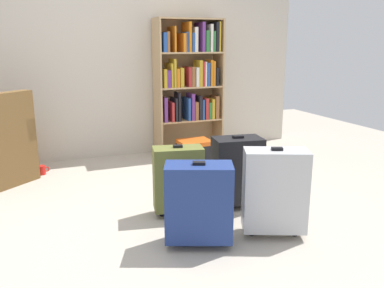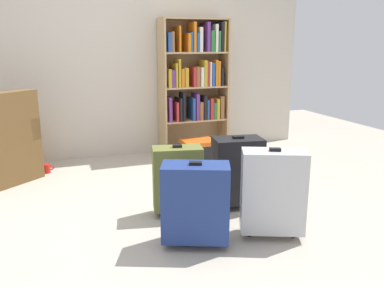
{
  "view_description": "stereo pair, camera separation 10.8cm",
  "coord_description": "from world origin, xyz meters",
  "px_view_note": "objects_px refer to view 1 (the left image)",
  "views": [
    {
      "loc": [
        -0.98,
        -2.9,
        1.35
      ],
      "look_at": [
        0.2,
        0.06,
        0.55
      ],
      "focal_mm": 38.05,
      "sensor_mm": 36.0,
      "label": 1
    },
    {
      "loc": [
        -0.88,
        -2.94,
        1.35
      ],
      "look_at": [
        0.2,
        0.06,
        0.55
      ],
      "focal_mm": 38.05,
      "sensor_mm": 36.0,
      "label": 2
    }
  ],
  "objects_px": {
    "mug": "(42,170)",
    "suitcase_olive": "(178,179)",
    "suitcase_navy_blue": "(198,202)",
    "suitcase_black": "(237,170)",
    "suitcase_silver": "(275,190)",
    "storage_box": "(194,150)",
    "bookshelf": "(190,80)"
  },
  "relations": [
    {
      "from": "suitcase_olive",
      "to": "mug",
      "type": "bearing_deg",
      "value": 123.51
    },
    {
      "from": "suitcase_black",
      "to": "suitcase_silver",
      "type": "height_order",
      "value": "suitcase_silver"
    },
    {
      "from": "suitcase_black",
      "to": "suitcase_navy_blue",
      "type": "relative_size",
      "value": 1.03
    },
    {
      "from": "suitcase_navy_blue",
      "to": "storage_box",
      "type": "bearing_deg",
      "value": 68.64
    },
    {
      "from": "suitcase_olive",
      "to": "suitcase_navy_blue",
      "type": "bearing_deg",
      "value": -95.18
    },
    {
      "from": "mug",
      "to": "suitcase_navy_blue",
      "type": "height_order",
      "value": "suitcase_navy_blue"
    },
    {
      "from": "bookshelf",
      "to": "suitcase_olive",
      "type": "bearing_deg",
      "value": -114.22
    },
    {
      "from": "bookshelf",
      "to": "suitcase_navy_blue",
      "type": "relative_size",
      "value": 2.74
    },
    {
      "from": "storage_box",
      "to": "suitcase_navy_blue",
      "type": "relative_size",
      "value": 0.62
    },
    {
      "from": "bookshelf",
      "to": "storage_box",
      "type": "xyz_separation_m",
      "value": [
        -0.09,
        -0.38,
        -0.77
      ]
    },
    {
      "from": "bookshelf",
      "to": "suitcase_silver",
      "type": "distance_m",
      "value": 2.45
    },
    {
      "from": "mug",
      "to": "suitcase_silver",
      "type": "bearing_deg",
      "value": -54.43
    },
    {
      "from": "mug",
      "to": "suitcase_olive",
      "type": "xyz_separation_m",
      "value": [
        0.98,
        -1.49,
        0.25
      ]
    },
    {
      "from": "suitcase_black",
      "to": "suitcase_silver",
      "type": "xyz_separation_m",
      "value": [
        -0.0,
        -0.57,
        0.02
      ]
    },
    {
      "from": "storage_box",
      "to": "suitcase_black",
      "type": "bearing_deg",
      "value": -97.72
    },
    {
      "from": "suitcase_black",
      "to": "suitcase_navy_blue",
      "type": "bearing_deg",
      "value": -137.83
    },
    {
      "from": "suitcase_silver",
      "to": "bookshelf",
      "type": "bearing_deg",
      "value": 83.04
    },
    {
      "from": "suitcase_navy_blue",
      "to": "bookshelf",
      "type": "bearing_deg",
      "value": 69.87
    },
    {
      "from": "suitcase_black",
      "to": "suitcase_olive",
      "type": "height_order",
      "value": "suitcase_black"
    },
    {
      "from": "storage_box",
      "to": "suitcase_navy_blue",
      "type": "xyz_separation_m",
      "value": [
        -0.75,
        -1.92,
        0.18
      ]
    },
    {
      "from": "mug",
      "to": "suitcase_olive",
      "type": "relative_size",
      "value": 0.21
    },
    {
      "from": "bookshelf",
      "to": "mug",
      "type": "height_order",
      "value": "bookshelf"
    },
    {
      "from": "mug",
      "to": "suitcase_olive",
      "type": "distance_m",
      "value": 1.8
    },
    {
      "from": "bookshelf",
      "to": "suitcase_silver",
      "type": "relative_size",
      "value": 2.49
    },
    {
      "from": "storage_box",
      "to": "suitcase_olive",
      "type": "height_order",
      "value": "suitcase_olive"
    },
    {
      "from": "suitcase_black",
      "to": "bookshelf",
      "type": "bearing_deg",
      "value": 81.0
    },
    {
      "from": "mug",
      "to": "storage_box",
      "type": "distance_m",
      "value": 1.69
    },
    {
      "from": "suitcase_black",
      "to": "suitcase_olive",
      "type": "bearing_deg",
      "value": 176.9
    },
    {
      "from": "storage_box",
      "to": "suitcase_olive",
      "type": "bearing_deg",
      "value": -116.89
    },
    {
      "from": "suitcase_silver",
      "to": "suitcase_olive",
      "type": "bearing_deg",
      "value": 130.25
    },
    {
      "from": "bookshelf",
      "to": "mug",
      "type": "relative_size",
      "value": 13.54
    },
    {
      "from": "bookshelf",
      "to": "mug",
      "type": "xyz_separation_m",
      "value": [
        -1.78,
        -0.28,
        -0.85
      ]
    }
  ]
}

